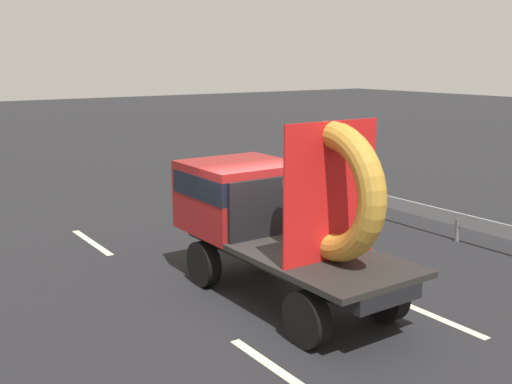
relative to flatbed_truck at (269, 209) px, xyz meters
The scene contains 7 objects.
ground_plane 1.70m from the flatbed_truck, 128.90° to the right, with size 120.00×120.00×0.00m, color black.
flatbed_truck is the anchor object (origin of this frame).
guardrail 6.15m from the flatbed_truck, 20.71° to the left, with size 0.10×16.80×0.71m.
lane_dash_left_near 3.42m from the flatbed_truck, 123.19° to the right, with size 2.28×0.16×0.01m, color beige.
lane_dash_left_far 5.49m from the flatbed_truck, 108.39° to the left, with size 2.42×0.16×0.01m, color beige.
lane_dash_right_near 3.25m from the flatbed_truck, 54.13° to the right, with size 2.66×0.16×0.01m, color beige.
lane_dash_right_far 5.72m from the flatbed_truck, 72.43° to the left, with size 2.60×0.16×0.01m, color beige.
Camera 1 is at (-6.04, -8.41, 4.31)m, focal length 42.76 mm.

